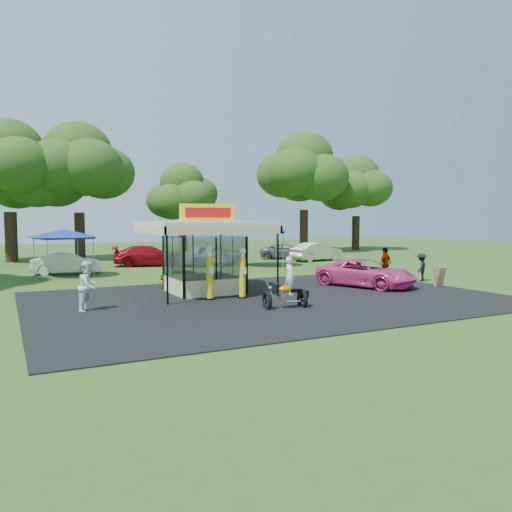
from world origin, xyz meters
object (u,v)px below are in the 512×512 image
object	(u,v)px
motorcycle	(288,288)
bg_car_c	(213,255)
gas_station_kiosk	(204,255)
tent_east	(260,228)
gas_pump_left	(210,274)
spectator_east_b	(385,264)
bg_car_b	(149,256)
gas_pump_right	(242,274)
bg_car_a	(67,263)
bg_car_d	(287,251)
tent_west	(63,234)
spectator_east_a	(421,267)
spectator_west	(88,286)
pink_sedan	(366,273)
a_frame_sign	(439,277)
kiosk_car	(189,278)
bg_car_e	(317,252)

from	to	relation	value
motorcycle	bg_car_c	distance (m)	18.72
gas_station_kiosk	tent_east	distance (m)	14.12
gas_pump_left	spectator_east_b	world-z (taller)	gas_pump_left
gas_station_kiosk	bg_car_b	distance (m)	14.91
gas_pump_right	motorcycle	size ratio (longest dim) A/B	1.07
motorcycle	bg_car_a	xyz separation A→B (m)	(-6.25, 16.91, -0.13)
motorcycle	bg_car_c	world-z (taller)	motorcycle
gas_pump_right	bg_car_d	world-z (taller)	gas_pump_right
tent_west	bg_car_d	bearing A→B (deg)	16.73
spectator_east_a	spectator_west	bearing A→B (deg)	-28.17
pink_sedan	gas_pump_left	bearing A→B (deg)	161.58
a_frame_sign	spectator_east_a	distance (m)	2.53
bg_car_a	tent_west	bearing A→B (deg)	178.18
pink_sedan	bg_car_c	size ratio (longest dim) A/B	1.04
a_frame_sign	pink_sedan	world-z (taller)	pink_sedan
spectator_east_a	bg_car_d	distance (m)	17.29
gas_pump_right	bg_car_c	xyz separation A→B (m)	(4.77, 15.25, -0.24)
bg_car_a	bg_car_d	xyz separation A→B (m)	(18.77, 4.41, -0.03)
gas_pump_right	kiosk_car	bearing A→B (deg)	101.13
gas_pump_left	kiosk_car	bearing A→B (deg)	82.76
gas_pump_left	bg_car_d	size ratio (longest dim) A/B	0.50
spectator_east_a	bg_car_d	world-z (taller)	spectator_east_a
kiosk_car	gas_pump_left	bearing A→B (deg)	172.76
bg_car_c	tent_east	world-z (taller)	tent_east
a_frame_sign	bg_car_d	xyz separation A→B (m)	(2.46, 19.51, 0.14)
pink_sedan	tent_west	xyz separation A→B (m)	(-13.30, 12.08, 1.91)
gas_station_kiosk	gas_pump_right	bearing A→B (deg)	-69.07
kiosk_car	spectator_east_a	xyz separation A→B (m)	(12.58, -3.45, 0.31)
gas_station_kiosk	bg_car_d	world-z (taller)	gas_station_kiosk
gas_pump_left	tent_east	distance (m)	16.19
gas_pump_right	bg_car_c	distance (m)	15.98
tent_west	bg_car_e	bearing A→B (deg)	7.70
bg_car_a	pink_sedan	bearing A→B (deg)	-124.11
bg_car_e	motorcycle	bearing A→B (deg)	135.63
motorcycle	tent_west	distance (m)	17.00
gas_station_kiosk	kiosk_car	xyz separation A→B (m)	(-0.00, 2.21, -1.30)
bg_car_b	bg_car_d	bearing A→B (deg)	-69.46
bg_car_b	bg_car_d	world-z (taller)	bg_car_b
gas_pump_left	bg_car_e	world-z (taller)	gas_pump_left
bg_car_e	spectator_west	bearing A→B (deg)	119.03
pink_sedan	spectator_west	bearing A→B (deg)	162.16
motorcycle	bg_car_b	xyz separation A→B (m)	(-0.10, 20.14, -0.05)
bg_car_b	pink_sedan	bearing A→B (deg)	-142.50
gas_station_kiosk	spectator_east_b	world-z (taller)	gas_station_kiosk
tent_west	bg_car_b	bearing A→B (deg)	35.16
gas_station_kiosk	gas_pump_right	xyz separation A→B (m)	(0.89, -2.33, -0.70)
a_frame_sign	bg_car_b	world-z (taller)	bg_car_b
gas_pump_right	bg_car_e	bearing A→B (deg)	47.18
pink_sedan	bg_car_a	bearing A→B (deg)	113.78
bg_car_c	kiosk_car	bearing A→B (deg)	155.14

